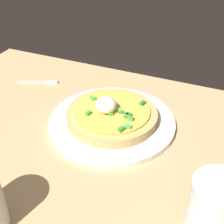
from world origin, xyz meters
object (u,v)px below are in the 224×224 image
pizza (112,114)px  cup_near (213,215)px  fork (41,82)px  plate (112,122)px

pizza → cup_near: 30.81cm
pizza → fork: bearing=-21.1°
pizza → fork: pizza is taller
plate → cup_near: size_ratio=2.50×
plate → pizza: bearing=61.9°
plate → fork: size_ratio=2.60×
cup_near → pizza: bearing=-39.4°
plate → cup_near: cup_near is taller
pizza → fork: (24.85, -9.60, -2.49)cm
cup_near → fork: (48.59, -29.12, -4.66)cm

